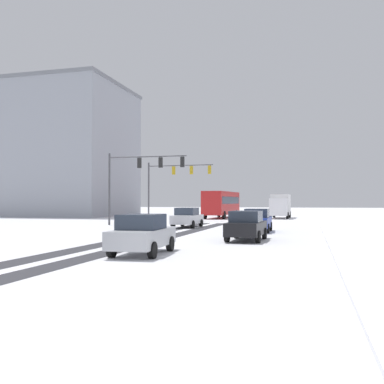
% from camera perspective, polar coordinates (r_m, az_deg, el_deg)
% --- Properties ---
extents(wheel_track_left_lane, '(1.13, 37.94, 0.01)m').
position_cam_1_polar(wheel_track_left_lane, '(24.37, -4.51, -6.25)').
color(wheel_track_left_lane, '#38383D').
rests_on(wheel_track_left_lane, ground).
extents(wheel_track_right_lane, '(1.18, 37.94, 0.01)m').
position_cam_1_polar(wheel_track_right_lane, '(25.03, -8.42, -6.11)').
color(wheel_track_right_lane, '#38383D').
rests_on(wheel_track_right_lane, ground).
extents(sidewalk_kerb_right, '(4.00, 37.94, 0.12)m').
position_cam_1_polar(sidewalk_kerb_right, '(21.44, 22.78, -6.69)').
color(sidewalk_kerb_right, white).
rests_on(sidewalk_kerb_right, ground).
extents(traffic_signal_near_left, '(7.32, 0.43, 6.50)m').
position_cam_1_polar(traffic_signal_near_left, '(39.08, -6.83, 2.73)').
color(traffic_signal_near_left, '#47474C').
rests_on(traffic_signal_near_left, ground).
extents(traffic_signal_far_left, '(7.58, 0.58, 6.50)m').
position_cam_1_polar(traffic_signal_far_left, '(48.28, -2.36, 1.98)').
color(traffic_signal_far_left, '#47474C').
rests_on(traffic_signal_far_left, ground).
extents(car_white_lead, '(1.90, 4.13, 1.62)m').
position_cam_1_polar(car_white_lead, '(35.80, -0.63, -3.35)').
color(car_white_lead, silver).
rests_on(car_white_lead, ground).
extents(car_blue_second, '(1.87, 4.12, 1.62)m').
position_cam_1_polar(car_blue_second, '(30.87, 8.53, -3.67)').
color(car_blue_second, '#233899').
rests_on(car_blue_second, ground).
extents(car_black_third, '(1.93, 4.15, 1.62)m').
position_cam_1_polar(car_black_third, '(23.98, 7.11, -4.38)').
color(car_black_third, black).
rests_on(car_black_third, ground).
extents(car_silver_fourth, '(1.99, 4.18, 1.62)m').
position_cam_1_polar(car_silver_fourth, '(17.79, -6.50, -5.48)').
color(car_silver_fourth, '#B7BABF').
rests_on(car_silver_fourth, ground).
extents(bus_oncoming, '(2.98, 11.09, 3.38)m').
position_cam_1_polar(bus_oncoming, '(56.67, 3.91, -1.38)').
color(bus_oncoming, '#B21E1E').
rests_on(bus_oncoming, ground).
extents(box_truck_delivery, '(2.37, 7.42, 3.02)m').
position_cam_1_polar(box_truck_delivery, '(56.47, 11.48, -1.72)').
color(box_truck_delivery, silver).
rests_on(box_truck_delivery, ground).
extents(office_building_far_left_block, '(21.63, 16.90, 19.29)m').
position_cam_1_polar(office_building_far_left_block, '(69.43, -17.52, 5.04)').
color(office_building_far_left_block, '#9399A3').
rests_on(office_building_far_left_block, ground).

